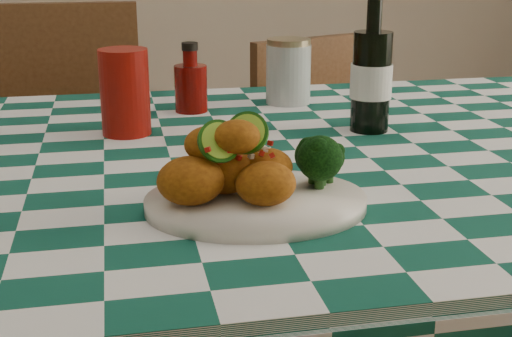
{
  "coord_description": "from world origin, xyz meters",
  "views": [
    {
      "loc": [
        -0.18,
        -1.08,
        1.12
      ],
      "look_at": [
        -0.01,
        -0.25,
        0.84
      ],
      "focal_mm": 50.0,
      "sensor_mm": 36.0,
      "label": 1
    }
  ],
  "objects": [
    {
      "name": "fried_chicken_pile",
      "position": [
        -0.04,
        -0.25,
        0.85
      ],
      "size": [
        0.16,
        0.12,
        0.1
      ],
      "primitive_type": null,
      "color": "#9C570F",
      "rests_on": "plate"
    },
    {
      "name": "wooden_chair_right",
      "position": [
        0.44,
        0.73,
        0.42
      ],
      "size": [
        0.51,
        0.52,
        0.85
      ],
      "primitive_type": null,
      "rotation": [
        0.0,
        0.0,
        0.38
      ],
      "color": "#472814",
      "rests_on": "ground"
    },
    {
      "name": "wooden_chair_left",
      "position": [
        -0.33,
        0.68,
        0.48
      ],
      "size": [
        0.44,
        0.46,
        0.96
      ],
      "primitive_type": null,
      "rotation": [
        0.0,
        0.0,
        -0.01
      ],
      "color": "#472814",
      "rests_on": "ground"
    },
    {
      "name": "mason_jar",
      "position": [
        0.17,
        0.34,
        0.85
      ],
      "size": [
        0.12,
        0.12,
        0.13
      ],
      "primitive_type": null,
      "rotation": [
        0.0,
        0.0,
        -0.38
      ],
      "color": "#B2BCBA",
      "rests_on": "dining_table"
    },
    {
      "name": "broccoli_side",
      "position": [
        0.09,
        -0.24,
        0.84
      ],
      "size": [
        0.09,
        0.09,
        0.07
      ],
      "primitive_type": null,
      "color": "black",
      "rests_on": "plate"
    },
    {
      "name": "plate",
      "position": [
        -0.01,
        -0.25,
        0.8
      ],
      "size": [
        0.3,
        0.25,
        0.02
      ],
      "primitive_type": null,
      "rotation": [
        0.0,
        0.0,
        -0.09
      ],
      "color": "silver",
      "rests_on": "dining_table"
    },
    {
      "name": "ketchup_bottle",
      "position": [
        -0.03,
        0.31,
        0.85
      ],
      "size": [
        0.08,
        0.08,
        0.14
      ],
      "primitive_type": null,
      "rotation": [
        0.0,
        0.0,
        0.33
      ],
      "color": "#620804",
      "rests_on": "dining_table"
    },
    {
      "name": "beer_bottle",
      "position": [
        0.26,
        0.1,
        0.91
      ],
      "size": [
        0.1,
        0.1,
        0.25
      ],
      "primitive_type": null,
      "rotation": [
        0.0,
        0.0,
        -0.39
      ],
      "color": "black",
      "rests_on": "dining_table"
    },
    {
      "name": "red_tumbler",
      "position": [
        -0.16,
        0.16,
        0.86
      ],
      "size": [
        0.11,
        0.11,
        0.15
      ],
      "primitive_type": "cylinder",
      "rotation": [
        0.0,
        0.0,
        -0.33
      ],
      "color": "maroon",
      "rests_on": "dining_table"
    }
  ]
}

